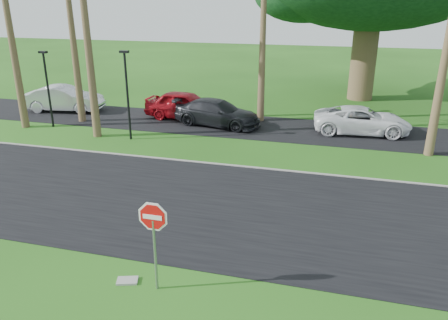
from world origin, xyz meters
TOP-DOWN VIEW (x-y plane):
  - ground at (0.00, 0.00)m, footprint 120.00×120.00m
  - road at (0.00, 2.00)m, footprint 120.00×8.00m
  - parking_strip at (0.00, 12.50)m, footprint 120.00×5.00m
  - curb at (0.00, 6.05)m, footprint 120.00×0.12m
  - stop_sign_near at (0.50, -3.00)m, footprint 1.05×0.07m
  - streetlight_left at (-11.50, 9.50)m, footprint 0.45×0.25m
  - streetlight_right at (-6.00, 8.50)m, footprint 0.45×0.25m
  - car_silver at (-12.98, 12.92)m, footprint 5.26×2.53m
  - car_red at (-4.57, 13.20)m, footprint 5.11×2.23m
  - car_dark at (-2.25, 12.28)m, footprint 5.46×2.98m
  - car_minivan at (5.92, 12.86)m, footprint 5.43×2.86m
  - utility_slab at (-0.39, -2.95)m, footprint 0.63×0.51m

SIDE VIEW (x-z plane):
  - ground at x=0.00m, z-range 0.00..0.00m
  - road at x=0.00m, z-range 0.00..0.02m
  - parking_strip at x=0.00m, z-range 0.00..0.02m
  - curb at x=0.00m, z-range 0.00..0.06m
  - utility_slab at x=-0.39m, z-range 0.00..0.06m
  - car_minivan at x=5.92m, z-range 0.00..1.46m
  - car_dark at x=-2.25m, z-range 0.00..1.50m
  - car_silver at x=-12.98m, z-range 0.00..1.66m
  - car_red at x=-4.57m, z-range 0.00..1.71m
  - stop_sign_near at x=0.50m, z-range 0.46..3.09m
  - streetlight_left at x=-11.50m, z-range 0.33..4.67m
  - streetlight_right at x=-6.00m, z-range 0.33..4.97m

